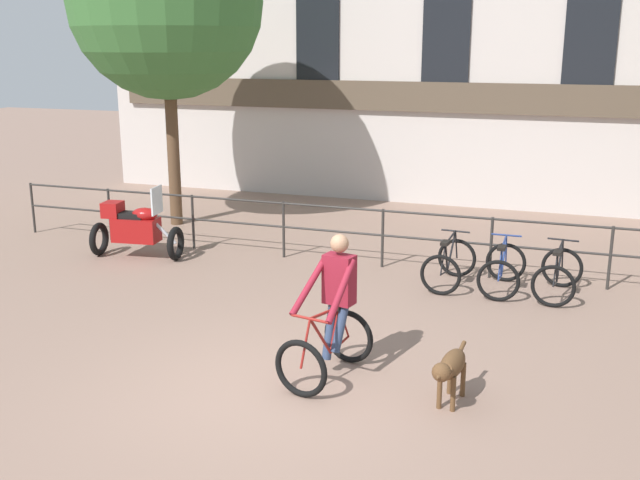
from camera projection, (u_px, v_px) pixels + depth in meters
name	position (u px, v px, depth m)	size (l,w,h in m)	color
ground_plane	(265.00, 392.00, 8.53)	(60.00, 60.00, 0.00)	#8E7060
canal_railing	(383.00, 228.00, 13.09)	(15.05, 0.05, 1.05)	#2D2B28
building_facade	(449.00, 25.00, 17.46)	(18.00, 0.72, 8.51)	beige
cyclist_with_bike	(332.00, 314.00, 8.80)	(0.90, 1.28, 1.70)	black
dog	(450.00, 367.00, 8.11)	(0.30, 1.04, 0.63)	brown
parked_motorcycle	(135.00, 228.00, 13.71)	(1.71, 0.82, 1.35)	black
parked_bicycle_near_lamp	(449.00, 265.00, 12.16)	(0.75, 1.16, 0.86)	black
parked_bicycle_mid_left	(502.00, 270.00, 11.89)	(0.67, 1.11, 0.86)	black
parked_bicycle_mid_right	(558.00, 275.00, 11.62)	(0.75, 1.16, 0.86)	black
tree_canalside_left	(166.00, 1.00, 15.20)	(3.99, 3.99, 6.66)	brown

